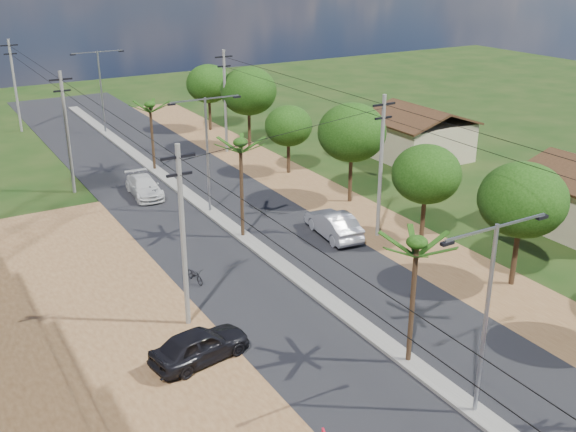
{
  "coord_description": "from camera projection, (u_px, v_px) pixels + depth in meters",
  "views": [
    {
      "loc": [
        -17.2,
        -14.95,
        16.87
      ],
      "look_at": [
        0.5,
        15.24,
        3.0
      ],
      "focal_mm": 42.0,
      "sensor_mm": 36.0,
      "label": 1
    }
  ],
  "objects": [
    {
      "name": "ground",
      "position": [
        474.0,
        413.0,
        26.29
      ],
      "size": [
        160.0,
        160.0,
        0.0
      ],
      "primitive_type": "plane",
      "color": "black",
      "rests_on": "ground"
    },
    {
      "name": "road",
      "position": [
        283.0,
        268.0,
        38.32
      ],
      "size": [
        12.0,
        110.0,
        0.04
      ],
      "primitive_type": "cube",
      "color": "black",
      "rests_on": "ground"
    },
    {
      "name": "median",
      "position": [
        258.0,
        248.0,
        40.7
      ],
      "size": [
        1.0,
        90.0,
        0.18
      ],
      "primitive_type": "cube",
      "color": "#605E56",
      "rests_on": "ground"
    },
    {
      "name": "dirt_lot_west",
      "position": [
        34.0,
        425.0,
        25.65
      ],
      "size": [
        18.0,
        46.0,
        0.04
      ],
      "primitive_type": "cube",
      "color": "brown",
      "rests_on": "ground"
    },
    {
      "name": "dirt_shoulder_east",
      "position": [
        400.0,
        238.0,
        42.32
      ],
      "size": [
        5.0,
        90.0,
        0.03
      ],
      "primitive_type": "cube",
      "color": "brown",
      "rests_on": "ground"
    },
    {
      "name": "house_east_far",
      "position": [
        419.0,
        131.0,
        57.74
      ],
      "size": [
        7.6,
        7.5,
        4.6
      ],
      "color": "tan",
      "rests_on": "ground"
    },
    {
      "name": "tree_east_c",
      "position": [
        523.0,
        200.0,
        34.68
      ],
      "size": [
        4.6,
        4.6,
        6.83
      ],
      "color": "black",
      "rests_on": "ground"
    },
    {
      "name": "tree_east_d",
      "position": [
        426.0,
        174.0,
        40.34
      ],
      "size": [
        4.2,
        4.2,
        6.13
      ],
      "color": "black",
      "rests_on": "ground"
    },
    {
      "name": "tree_east_e",
      "position": [
        352.0,
        133.0,
        46.58
      ],
      "size": [
        4.8,
        4.8,
        7.14
      ],
      "color": "black",
      "rests_on": "ground"
    },
    {
      "name": "tree_east_f",
      "position": [
        288.0,
        126.0,
        53.25
      ],
      "size": [
        3.8,
        3.8,
        5.52
      ],
      "color": "black",
      "rests_on": "ground"
    },
    {
      "name": "tree_east_g",
      "position": [
        249.0,
        91.0,
        59.45
      ],
      "size": [
        5.0,
        5.0,
        7.38
      ],
      "color": "black",
      "rests_on": "ground"
    },
    {
      "name": "tree_east_h",
      "position": [
        209.0,
        84.0,
        65.94
      ],
      "size": [
        4.4,
        4.4,
        6.52
      ],
      "color": "black",
      "rests_on": "ground"
    },
    {
      "name": "palm_median_near",
      "position": [
        417.0,
        248.0,
        27.46
      ],
      "size": [
        2.0,
        2.0,
        6.15
      ],
      "color": "black",
      "rests_on": "ground"
    },
    {
      "name": "palm_median_mid",
      "position": [
        241.0,
        147.0,
        40.16
      ],
      "size": [
        2.0,
        2.0,
        6.55
      ],
      "color": "black",
      "rests_on": "ground"
    },
    {
      "name": "palm_median_far",
      "position": [
        150.0,
        107.0,
        53.23
      ],
      "size": [
        2.0,
        2.0,
        5.85
      ],
      "color": "black",
      "rests_on": "ground"
    },
    {
      "name": "streetlight_near",
      "position": [
        487.0,
        306.0,
        24.53
      ],
      "size": [
        5.1,
        0.18,
        8.0
      ],
      "color": "gray",
      "rests_on": "ground"
    },
    {
      "name": "streetlight_mid",
      "position": [
        207.0,
        146.0,
        44.58
      ],
      "size": [
        5.1,
        0.18,
        8.0
      ],
      "color": "gray",
      "rests_on": "ground"
    },
    {
      "name": "streetlight_far",
      "position": [
        101.0,
        85.0,
        64.63
      ],
      "size": [
        5.1,
        0.18,
        8.0
      ],
      "color": "gray",
      "rests_on": "ground"
    },
    {
      "name": "utility_pole_w_b",
      "position": [
        183.0,
        233.0,
        30.87
      ],
      "size": [
        1.6,
        0.24,
        9.0
      ],
      "color": "#605E56",
      "rests_on": "ground"
    },
    {
      "name": "utility_pole_w_c",
      "position": [
        67.0,
        130.0,
        48.52
      ],
      "size": [
        1.6,
        0.24,
        9.0
      ],
      "color": "#605E56",
      "rests_on": "ground"
    },
    {
      "name": "utility_pole_w_d",
      "position": [
        15.0,
        84.0,
        65.36
      ],
      "size": [
        1.6,
        0.24,
        9.0
      ],
      "color": "#605E56",
      "rests_on": "ground"
    },
    {
      "name": "utility_pole_e_b",
      "position": [
        381.0,
        164.0,
        40.9
      ],
      "size": [
        1.6,
        0.24,
        9.0
      ],
      "color": "#605E56",
      "rests_on": "ground"
    },
    {
      "name": "utility_pole_e_c",
      "position": [
        225.0,
        99.0,
        58.54
      ],
      "size": [
        1.6,
        0.24,
        9.0
      ],
      "color": "#605E56",
      "rests_on": "ground"
    },
    {
      "name": "car_silver_mid",
      "position": [
        333.0,
        225.0,
        42.2
      ],
      "size": [
        2.28,
        5.14,
        1.64
      ],
      "primitive_type": "imported",
      "rotation": [
        0.0,
        0.0,
        3.03
      ],
      "color": "#9E9FA5",
      "rests_on": "ground"
    },
    {
      "name": "car_white_far",
      "position": [
        144.0,
        187.0,
        49.23
      ],
      "size": [
        2.31,
        4.95,
        1.4
      ],
      "primitive_type": "imported",
      "rotation": [
        0.0,
        0.0,
        -0.07
      ],
      "color": "#B6B6B2",
      "rests_on": "ground"
    },
    {
      "name": "car_parked_dark",
      "position": [
        200.0,
        346.0,
        29.38
      ],
      "size": [
        4.77,
        2.57,
        1.54
      ],
      "primitive_type": "imported",
      "rotation": [
        0.0,
        0.0,
        1.74
      ],
      "color": "black",
      "rests_on": "ground"
    },
    {
      "name": "moto_rider_west_a",
      "position": [
        195.0,
        276.0,
        36.49
      ],
      "size": [
        0.74,
        1.65,
        0.84
      ],
      "primitive_type": "imported",
      "rotation": [
        0.0,
        0.0,
        0.12
      ],
      "color": "black",
      "rests_on": "ground"
    },
    {
      "name": "moto_rider_west_b",
      "position": [
        153.0,
        195.0,
        48.28
      ],
      "size": [
        0.85,
        1.76,
        1.02
      ],
      "primitive_type": "imported",
      "rotation": [
        0.0,
        0.0,
        0.23
      ],
      "color": "black",
      "rests_on": "ground"
    }
  ]
}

